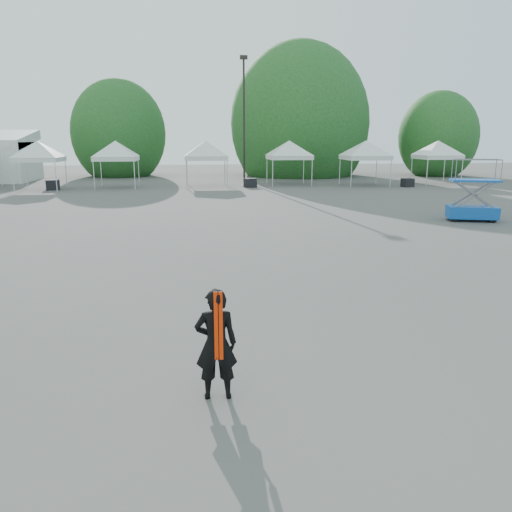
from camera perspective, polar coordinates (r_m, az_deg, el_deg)
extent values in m
plane|color=#474442|center=(9.91, -0.59, -7.32)|extent=(120.00, 120.00, 0.00)
cylinder|color=black|center=(41.43, -1.38, 15.04)|extent=(0.16, 0.16, 9.50)
cube|color=black|center=(41.87, -1.42, 21.76)|extent=(0.60, 0.25, 0.30)
cylinder|color=#382314|center=(49.77, -15.20, 10.14)|extent=(0.36, 0.36, 2.27)
ellipsoid|color=#194C1D|center=(49.72, -15.40, 13.36)|extent=(4.16, 4.16, 4.78)
cylinder|color=#382314|center=(49.29, 4.92, 10.82)|extent=(0.36, 0.36, 2.80)
ellipsoid|color=#194C1D|center=(49.27, 5.00, 14.83)|extent=(5.12, 5.12, 5.89)
cylinder|color=#382314|center=(51.69, 19.85, 9.82)|extent=(0.36, 0.36, 2.10)
ellipsoid|color=#194C1D|center=(51.63, 20.08, 12.68)|extent=(3.84, 3.84, 4.42)
cylinder|color=silver|center=(42.28, -27.13, 8.49)|extent=(0.06, 0.06, 2.00)
cylinder|color=silver|center=(37.10, -26.03, 8.13)|extent=(0.06, 0.06, 2.00)
cylinder|color=silver|center=(36.31, -21.90, 8.43)|extent=(0.06, 0.06, 2.00)
cylinder|color=silver|center=(39.70, -24.76, 8.50)|extent=(0.06, 0.06, 2.00)
cylinder|color=silver|center=(38.96, -20.88, 8.78)|extent=(0.06, 0.06, 2.00)
cube|color=silver|center=(37.94, -23.55, 10.09)|extent=(2.94, 2.94, 0.30)
pyramid|color=silver|center=(37.91, -23.72, 11.97)|extent=(4.16, 4.16, 1.10)
cylinder|color=silver|center=(36.68, -18.04, 8.77)|extent=(0.06, 0.06, 2.00)
cylinder|color=silver|center=(36.26, -13.71, 8.99)|extent=(0.06, 0.06, 2.00)
cylinder|color=silver|center=(39.38, -17.29, 9.09)|extent=(0.06, 0.06, 2.00)
cylinder|color=silver|center=(38.99, -13.25, 9.29)|extent=(0.06, 0.06, 2.00)
cube|color=silver|center=(37.75, -15.68, 10.68)|extent=(2.96, 2.96, 0.30)
pyramid|color=silver|center=(37.72, -15.80, 12.57)|extent=(4.18, 4.18, 1.10)
cylinder|color=silver|center=(36.24, -7.95, 9.24)|extent=(0.06, 0.06, 2.00)
cylinder|color=silver|center=(36.30, -3.31, 9.35)|extent=(0.06, 0.06, 2.00)
cylinder|color=silver|center=(39.12, -7.88, 9.53)|extent=(0.06, 0.06, 2.00)
cylinder|color=silver|center=(39.19, -3.59, 9.63)|extent=(0.06, 0.06, 2.00)
cube|color=silver|center=(37.63, -5.72, 11.09)|extent=(3.09, 3.09, 0.30)
pyramid|color=silver|center=(37.60, -5.77, 12.99)|extent=(4.37, 4.37, 1.10)
cylinder|color=silver|center=(37.24, 1.91, 9.46)|extent=(0.06, 0.06, 2.00)
cylinder|color=silver|center=(37.80, 6.42, 9.44)|extent=(0.06, 0.06, 2.00)
cylinder|color=silver|center=(40.16, 1.26, 9.74)|extent=(0.06, 0.06, 2.00)
cylinder|color=silver|center=(40.69, 5.46, 9.73)|extent=(0.06, 0.06, 2.00)
cube|color=silver|center=(38.89, 3.79, 11.20)|extent=(3.16, 3.16, 0.30)
pyramid|color=silver|center=(38.87, 3.82, 13.04)|extent=(4.47, 4.47, 1.10)
cylinder|color=silver|center=(37.14, 10.84, 9.23)|extent=(0.06, 0.06, 2.00)
cylinder|color=silver|center=(38.14, 15.14, 9.11)|extent=(0.06, 0.06, 2.00)
cylinder|color=silver|center=(39.97, 9.55, 9.55)|extent=(0.06, 0.06, 2.00)
cylinder|color=silver|center=(40.90, 13.59, 9.45)|extent=(0.06, 0.06, 2.00)
cube|color=silver|center=(38.96, 12.36, 10.93)|extent=(3.16, 3.16, 0.30)
pyramid|color=silver|center=(38.93, 12.45, 12.76)|extent=(4.47, 4.47, 1.10)
cylinder|color=silver|center=(39.95, 18.96, 9.02)|extent=(0.06, 0.06, 2.00)
cylinder|color=silver|center=(41.22, 22.46, 8.85)|extent=(0.06, 0.06, 2.00)
cylinder|color=silver|center=(42.45, 17.34, 9.35)|extent=(0.06, 0.06, 2.00)
cylinder|color=silver|center=(43.65, 20.70, 9.19)|extent=(0.06, 0.06, 2.00)
cube|color=silver|center=(41.74, 19.99, 10.59)|extent=(2.96, 2.96, 0.30)
pyramid|color=silver|center=(41.72, 20.12, 12.30)|extent=(4.19, 4.19, 1.10)
imported|color=black|center=(6.85, -4.59, -10.00)|extent=(0.58, 0.38, 1.57)
cube|color=red|center=(6.59, -4.58, -8.03)|extent=(0.13, 0.02, 0.94)
cube|color=navy|center=(23.55, 23.45, 4.62)|extent=(2.25, 1.58, 0.51)
cube|color=navy|center=(23.41, 23.76, 7.91)|extent=(2.16, 1.51, 0.09)
cylinder|color=black|center=(23.01, 21.77, 4.01)|extent=(0.33, 0.21, 0.31)
cylinder|color=black|center=(23.36, 25.45, 3.80)|extent=(0.33, 0.21, 0.31)
cylinder|color=black|center=(23.83, 21.38, 4.34)|extent=(0.33, 0.21, 0.31)
cylinder|color=black|center=(24.17, 24.95, 4.13)|extent=(0.33, 0.21, 0.31)
cube|color=black|center=(37.57, -22.21, 7.53)|extent=(1.07, 0.94, 0.70)
cube|color=black|center=(36.65, -0.67, 8.35)|extent=(0.95, 0.80, 0.66)
cube|color=black|center=(38.67, 16.93, 8.02)|extent=(0.93, 0.81, 0.62)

